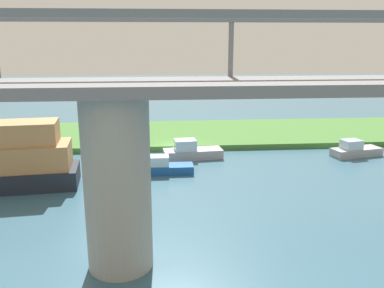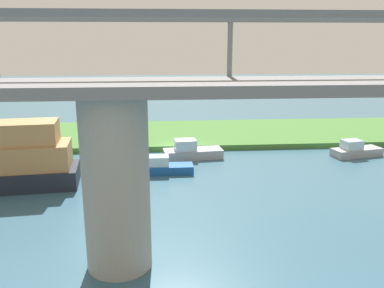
{
  "view_description": "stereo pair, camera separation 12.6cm",
  "coord_description": "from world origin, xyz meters",
  "px_view_note": "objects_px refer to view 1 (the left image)",
  "views": [
    {
      "loc": [
        1.9,
        36.5,
        10.29
      ],
      "look_at": [
        -0.74,
        5.0,
        2.0
      ],
      "focal_mm": 38.04,
      "sensor_mm": 36.0,
      "label": 1
    },
    {
      "loc": [
        1.78,
        36.51,
        10.29
      ],
      "look_at": [
        -0.74,
        5.0,
        2.0
      ],
      "focal_mm": 38.04,
      "sensor_mm": 36.0,
      "label": 2
    }
  ],
  "objects_px": {
    "riverboat_paddlewheel": "(8,162)",
    "motorboat_red": "(191,151)",
    "bridge_pylon": "(117,184)",
    "mooring_post": "(104,139)",
    "motorboat_white": "(355,150)",
    "houseboat_blue": "(165,167)",
    "marker_buoy": "(109,222)",
    "person_on_bank": "(132,132)"
  },
  "relations": [
    {
      "from": "bridge_pylon",
      "to": "riverboat_paddlewheel",
      "type": "relative_size",
      "value": 0.77
    },
    {
      "from": "mooring_post",
      "to": "motorboat_red",
      "type": "height_order",
      "value": "motorboat_red"
    },
    {
      "from": "houseboat_blue",
      "to": "marker_buoy",
      "type": "xyz_separation_m",
      "value": [
        3.27,
        9.06,
        -0.25
      ]
    },
    {
      "from": "bridge_pylon",
      "to": "houseboat_blue",
      "type": "relative_size",
      "value": 1.9
    },
    {
      "from": "person_on_bank",
      "to": "houseboat_blue",
      "type": "relative_size",
      "value": 0.33
    },
    {
      "from": "person_on_bank",
      "to": "mooring_post",
      "type": "bearing_deg",
      "value": 31.68
    },
    {
      "from": "motorboat_white",
      "to": "person_on_bank",
      "type": "bearing_deg",
      "value": -16.42
    },
    {
      "from": "mooring_post",
      "to": "riverboat_paddlewheel",
      "type": "distance_m",
      "value": 11.39
    },
    {
      "from": "riverboat_paddlewheel",
      "to": "marker_buoy",
      "type": "distance_m",
      "value": 10.35
    },
    {
      "from": "mooring_post",
      "to": "houseboat_blue",
      "type": "height_order",
      "value": "mooring_post"
    },
    {
      "from": "motorboat_red",
      "to": "houseboat_blue",
      "type": "distance_m",
      "value": 4.57
    },
    {
      "from": "bridge_pylon",
      "to": "riverboat_paddlewheel",
      "type": "distance_m",
      "value": 14.04
    },
    {
      "from": "houseboat_blue",
      "to": "marker_buoy",
      "type": "relative_size",
      "value": 8.42
    },
    {
      "from": "mooring_post",
      "to": "motorboat_white",
      "type": "height_order",
      "value": "motorboat_white"
    },
    {
      "from": "mooring_post",
      "to": "motorboat_white",
      "type": "distance_m",
      "value": 23.12
    },
    {
      "from": "mooring_post",
      "to": "motorboat_red",
      "type": "distance_m",
      "value": 8.87
    },
    {
      "from": "person_on_bank",
      "to": "riverboat_paddlewheel",
      "type": "height_order",
      "value": "riverboat_paddlewheel"
    },
    {
      "from": "motorboat_white",
      "to": "houseboat_blue",
      "type": "bearing_deg",
      "value": 11.2
    },
    {
      "from": "bridge_pylon",
      "to": "houseboat_blue",
      "type": "xyz_separation_m",
      "value": [
        -2.27,
        -13.14,
        -3.51
      ]
    },
    {
      "from": "riverboat_paddlewheel",
      "to": "motorboat_white",
      "type": "relative_size",
      "value": 2.19
    },
    {
      "from": "mooring_post",
      "to": "houseboat_blue",
      "type": "xyz_separation_m",
      "value": [
        -5.6,
        7.71,
        -0.49
      ]
    },
    {
      "from": "bridge_pylon",
      "to": "marker_buoy",
      "type": "relative_size",
      "value": 16.03
    },
    {
      "from": "motorboat_red",
      "to": "motorboat_white",
      "type": "xyz_separation_m",
      "value": [
        -14.71,
        0.51,
        -0.07
      ]
    },
    {
      "from": "marker_buoy",
      "to": "riverboat_paddlewheel",
      "type": "bearing_deg",
      "value": -41.36
    },
    {
      "from": "marker_buoy",
      "to": "motorboat_red",
      "type": "bearing_deg",
      "value": -113.61
    },
    {
      "from": "riverboat_paddlewheel",
      "to": "houseboat_blue",
      "type": "height_order",
      "value": "riverboat_paddlewheel"
    },
    {
      "from": "mooring_post",
      "to": "bridge_pylon",
      "type": "bearing_deg",
      "value": 99.09
    },
    {
      "from": "riverboat_paddlewheel",
      "to": "motorboat_red",
      "type": "bearing_deg",
      "value": -155.07
    },
    {
      "from": "bridge_pylon",
      "to": "marker_buoy",
      "type": "distance_m",
      "value": 5.64
    },
    {
      "from": "marker_buoy",
      "to": "person_on_bank",
      "type": "bearing_deg",
      "value": -90.81
    },
    {
      "from": "bridge_pylon",
      "to": "motorboat_red",
      "type": "xyz_separation_m",
      "value": [
        -4.66,
        -17.03,
        -3.4
      ]
    },
    {
      "from": "riverboat_paddlewheel",
      "to": "marker_buoy",
      "type": "height_order",
      "value": "riverboat_paddlewheel"
    },
    {
      "from": "motorboat_red",
      "to": "marker_buoy",
      "type": "height_order",
      "value": "motorboat_red"
    },
    {
      "from": "person_on_bank",
      "to": "houseboat_blue",
      "type": "height_order",
      "value": "person_on_bank"
    },
    {
      "from": "bridge_pylon",
      "to": "person_on_bank",
      "type": "xyz_separation_m",
      "value": [
        0.74,
        -22.45,
        -2.81
      ]
    },
    {
      "from": "houseboat_blue",
      "to": "marker_buoy",
      "type": "distance_m",
      "value": 9.63
    },
    {
      "from": "riverboat_paddlewheel",
      "to": "marker_buoy",
      "type": "xyz_separation_m",
      "value": [
        -7.67,
        6.75,
        -1.66
      ]
    },
    {
      "from": "bridge_pylon",
      "to": "motorboat_red",
      "type": "height_order",
      "value": "bridge_pylon"
    },
    {
      "from": "person_on_bank",
      "to": "motorboat_white",
      "type": "bearing_deg",
      "value": 163.58
    },
    {
      "from": "mooring_post",
      "to": "marker_buoy",
      "type": "height_order",
      "value": "mooring_post"
    },
    {
      "from": "riverboat_paddlewheel",
      "to": "motorboat_red",
      "type": "distance_m",
      "value": 14.76
    },
    {
      "from": "bridge_pylon",
      "to": "person_on_bank",
      "type": "relative_size",
      "value": 5.77
    }
  ]
}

